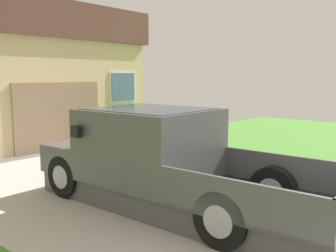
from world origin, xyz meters
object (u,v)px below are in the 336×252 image
at_px(pickup_truck, 159,162).
at_px(wheeled_trash_bin, 129,128).
at_px(person_with_hat, 185,138).
at_px(handbag, 196,176).

bearing_deg(pickup_truck, wheeled_trash_bin, 50.45).
relative_size(person_with_hat, handbag, 4.30).
xyz_separation_m(pickup_truck, wheeled_trash_bin, (3.45, 4.40, -0.17)).
bearing_deg(person_with_hat, pickup_truck, 10.25).
xyz_separation_m(handbag, wheeled_trash_bin, (1.87, 4.08, 0.49)).
height_order(person_with_hat, handbag, person_with_hat).
bearing_deg(person_with_hat, handbag, 110.05).
relative_size(handbag, wheeled_trash_bin, 0.34).
xyz_separation_m(pickup_truck, person_with_hat, (1.45, 0.53, 0.20)).
bearing_deg(wheeled_trash_bin, person_with_hat, -117.29).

